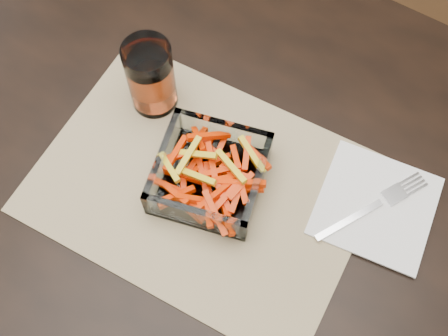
% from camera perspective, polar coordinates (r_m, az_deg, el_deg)
% --- Properties ---
extents(dining_table, '(1.60, 0.90, 0.75)m').
position_cam_1_polar(dining_table, '(0.90, -7.23, -0.83)').
color(dining_table, black).
rests_on(dining_table, ground).
extents(placemat, '(0.47, 0.36, 0.00)m').
position_cam_1_polar(placemat, '(0.79, -2.31, -1.74)').
color(placemat, tan).
rests_on(placemat, dining_table).
extents(glass_bowl, '(0.18, 0.18, 0.06)m').
position_cam_1_polar(glass_bowl, '(0.77, -1.46, -0.71)').
color(glass_bowl, white).
rests_on(glass_bowl, placemat).
extents(tumbler, '(0.07, 0.07, 0.12)m').
position_cam_1_polar(tumbler, '(0.82, -7.43, 9.02)').
color(tumbler, white).
rests_on(tumbler, placemat).
extents(napkin, '(0.18, 0.18, 0.00)m').
position_cam_1_polar(napkin, '(0.80, 15.15, -3.71)').
color(napkin, white).
rests_on(napkin, placemat).
extents(fork, '(0.10, 0.17, 0.00)m').
position_cam_1_polar(fork, '(0.80, 15.07, -3.70)').
color(fork, silver).
rests_on(fork, napkin).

